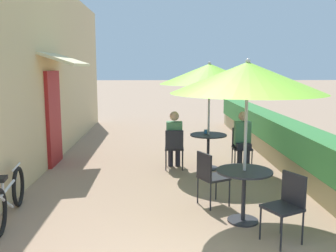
{
  "coord_description": "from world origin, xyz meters",
  "views": [
    {
      "loc": [
        -0.07,
        -3.07,
        2.18
      ],
      "look_at": [
        0.15,
        4.42,
        1.0
      ],
      "focal_mm": 40.0,
      "sensor_mm": 36.0,
      "label": 1
    }
  ],
  "objects_px": {
    "cafe_chair_mid_right": "(174,146)",
    "coffee_cup_mid": "(206,132)",
    "cafe_chair_near_left": "(210,174)",
    "seated_patron_mid_left": "(243,138)",
    "patio_umbrella_near": "(247,78)",
    "patio_table_near": "(244,184)",
    "patio_umbrella_mid": "(209,74)",
    "cafe_chair_near_right": "(287,202)",
    "patio_table_mid": "(208,144)",
    "seated_patron_mid_right": "(174,137)",
    "bicycle_leaning": "(9,197)",
    "cafe_chair_mid_left": "(242,145)"
  },
  "relations": [
    {
      "from": "cafe_chair_mid_right",
      "to": "cafe_chair_near_right",
      "type": "bearing_deg",
      "value": -67.54
    },
    {
      "from": "patio_table_mid",
      "to": "patio_umbrella_mid",
      "type": "relative_size",
      "value": 0.34
    },
    {
      "from": "cafe_chair_mid_right",
      "to": "bicycle_leaning",
      "type": "bearing_deg",
      "value": -131.33
    },
    {
      "from": "cafe_chair_mid_left",
      "to": "cafe_chair_mid_right",
      "type": "distance_m",
      "value": 1.47
    },
    {
      "from": "patio_table_near",
      "to": "patio_umbrella_near",
      "type": "relative_size",
      "value": 0.34
    },
    {
      "from": "cafe_chair_mid_right",
      "to": "cafe_chair_mid_left",
      "type": "bearing_deg",
      "value": 5.96
    },
    {
      "from": "cafe_chair_mid_left",
      "to": "seated_patron_mid_left",
      "type": "relative_size",
      "value": 0.7
    },
    {
      "from": "patio_umbrella_mid",
      "to": "cafe_chair_mid_right",
      "type": "relative_size",
      "value": 2.64
    },
    {
      "from": "patio_umbrella_mid",
      "to": "seated_patron_mid_left",
      "type": "distance_m",
      "value": 1.54
    },
    {
      "from": "cafe_chair_mid_right",
      "to": "seated_patron_mid_right",
      "type": "distance_m",
      "value": 0.2
    },
    {
      "from": "seated_patron_mid_left",
      "to": "seated_patron_mid_right",
      "type": "relative_size",
      "value": 1.0
    },
    {
      "from": "patio_umbrella_mid",
      "to": "bicycle_leaning",
      "type": "distance_m",
      "value": 4.52
    },
    {
      "from": "patio_table_near",
      "to": "seated_patron_mid_left",
      "type": "relative_size",
      "value": 0.63
    },
    {
      "from": "patio_umbrella_near",
      "to": "seated_patron_mid_left",
      "type": "height_order",
      "value": "patio_umbrella_near"
    },
    {
      "from": "cafe_chair_near_left",
      "to": "patio_umbrella_mid",
      "type": "relative_size",
      "value": 0.38
    },
    {
      "from": "patio_umbrella_near",
      "to": "patio_table_mid",
      "type": "relative_size",
      "value": 2.93
    },
    {
      "from": "patio_table_mid",
      "to": "seated_patron_mid_right",
      "type": "height_order",
      "value": "seated_patron_mid_right"
    },
    {
      "from": "cafe_chair_mid_right",
      "to": "bicycle_leaning",
      "type": "distance_m",
      "value": 3.62
    },
    {
      "from": "patio_umbrella_near",
      "to": "bicycle_leaning",
      "type": "bearing_deg",
      "value": 177.23
    },
    {
      "from": "cafe_chair_mid_left",
      "to": "cafe_chair_near_left",
      "type": "bearing_deg",
      "value": 68.07
    },
    {
      "from": "patio_table_near",
      "to": "seated_patron_mid_left",
      "type": "height_order",
      "value": "seated_patron_mid_left"
    },
    {
      "from": "seated_patron_mid_left",
      "to": "seated_patron_mid_right",
      "type": "bearing_deg",
      "value": -2.76
    },
    {
      "from": "cafe_chair_near_right",
      "to": "cafe_chair_mid_right",
      "type": "height_order",
      "value": "same"
    },
    {
      "from": "cafe_chair_near_left",
      "to": "coffee_cup_mid",
      "type": "relative_size",
      "value": 9.67
    },
    {
      "from": "cafe_chair_near_left",
      "to": "seated_patron_mid_left",
      "type": "xyz_separation_m",
      "value": [
        1.01,
        2.14,
        0.17
      ]
    },
    {
      "from": "cafe_chair_mid_left",
      "to": "coffee_cup_mid",
      "type": "bearing_deg",
      "value": -0.87
    },
    {
      "from": "seated_patron_mid_left",
      "to": "patio_table_mid",
      "type": "bearing_deg",
      "value": -2.76
    },
    {
      "from": "patio_table_mid",
      "to": "seated_patron_mid_right",
      "type": "bearing_deg",
      "value": 174.97
    },
    {
      "from": "patio_umbrella_mid",
      "to": "patio_table_mid",
      "type": "bearing_deg",
      "value": 90.0
    },
    {
      "from": "bicycle_leaning",
      "to": "patio_table_near",
      "type": "bearing_deg",
      "value": -10.4
    },
    {
      "from": "patio_umbrella_near",
      "to": "patio_umbrella_mid",
      "type": "distance_m",
      "value": 2.83
    },
    {
      "from": "patio_umbrella_near",
      "to": "seated_patron_mid_left",
      "type": "relative_size",
      "value": 1.84
    },
    {
      "from": "cafe_chair_near_left",
      "to": "cafe_chair_near_right",
      "type": "bearing_deg",
      "value": 5.96
    },
    {
      "from": "cafe_chair_near_right",
      "to": "coffee_cup_mid",
      "type": "relative_size",
      "value": 9.67
    },
    {
      "from": "patio_table_mid",
      "to": "cafe_chair_mid_left",
      "type": "bearing_deg",
      "value": 3.69
    },
    {
      "from": "patio_table_mid",
      "to": "cafe_chair_near_left",
      "type": "bearing_deg",
      "value": -97.18
    },
    {
      "from": "patio_umbrella_near",
      "to": "cafe_chair_near_right",
      "type": "distance_m",
      "value": 1.69
    },
    {
      "from": "cafe_chair_mid_left",
      "to": "seated_patron_mid_left",
      "type": "bearing_deg",
      "value": 90.0
    },
    {
      "from": "cafe_chair_mid_right",
      "to": "coffee_cup_mid",
      "type": "bearing_deg",
      "value": 13.59
    },
    {
      "from": "patio_table_near",
      "to": "cafe_chair_near_right",
      "type": "bearing_deg",
      "value": -57.41
    },
    {
      "from": "cafe_chair_mid_right",
      "to": "patio_table_mid",
      "type": "bearing_deg",
      "value": 5.96
    },
    {
      "from": "patio_umbrella_mid",
      "to": "seated_patron_mid_right",
      "type": "relative_size",
      "value": 1.84
    },
    {
      "from": "coffee_cup_mid",
      "to": "bicycle_leaning",
      "type": "bearing_deg",
      "value": -139.1
    },
    {
      "from": "cafe_chair_near_right",
      "to": "seated_patron_mid_left",
      "type": "relative_size",
      "value": 0.7
    },
    {
      "from": "cafe_chair_mid_right",
      "to": "patio_umbrella_near",
      "type": "bearing_deg",
      "value": -70.65
    },
    {
      "from": "cafe_chair_near_right",
      "to": "cafe_chair_mid_left",
      "type": "height_order",
      "value": "same"
    },
    {
      "from": "seated_patron_mid_left",
      "to": "patio_table_near",
      "type": "bearing_deg",
      "value": 79.78
    },
    {
      "from": "patio_table_near",
      "to": "patio_table_mid",
      "type": "bearing_deg",
      "value": 92.41
    },
    {
      "from": "cafe_chair_mid_right",
      "to": "coffee_cup_mid",
      "type": "distance_m",
      "value": 0.76
    },
    {
      "from": "cafe_chair_near_left",
      "to": "cafe_chair_mid_left",
      "type": "height_order",
      "value": "same"
    }
  ]
}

